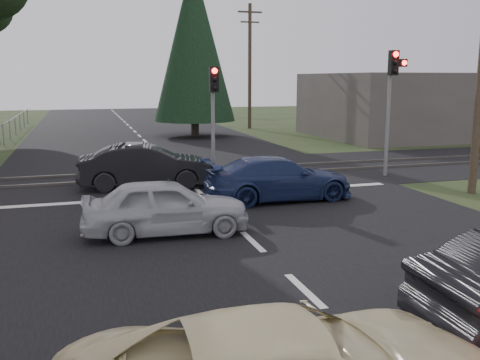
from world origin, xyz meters
name	(u,v)px	position (x,y,z in m)	size (l,w,h in m)	color
ground	(305,291)	(0.00, 0.00, 0.00)	(120.00, 120.00, 0.00)	#213417
road	(191,185)	(0.00, 10.00, 0.01)	(14.00, 100.00, 0.01)	black
rail_corridor	(181,175)	(0.00, 12.00, 0.01)	(120.00, 8.00, 0.01)	black
stop_line	(203,195)	(0.00, 8.20, 0.01)	(13.00, 0.35, 0.00)	silver
rail_near	(185,177)	(0.00, 11.20, 0.05)	(120.00, 0.12, 0.10)	#59544C
rail_far	(178,170)	(0.00, 12.80, 0.05)	(120.00, 0.12, 0.10)	#59544C
traffic_signal_right	(392,89)	(7.55, 9.47, 3.31)	(0.68, 0.48, 4.70)	slate
traffic_signal_center	(214,103)	(1.00, 10.68, 2.81)	(0.32, 0.48, 4.10)	slate
utility_pole_mid	(250,64)	(8.50, 30.00, 4.73)	(1.80, 0.26, 9.00)	#4C3D2D
utility_pole_far	(185,69)	(8.50, 55.00, 4.73)	(1.80, 0.26, 9.00)	#4C3D2D
conifer_tree	(194,41)	(3.50, 26.00, 5.99)	(5.20, 5.20, 11.00)	#473D33
fence_left	(0,149)	(-7.80, 22.50, 0.00)	(0.10, 36.00, 1.20)	slate
building_right	(426,105)	(18.00, 22.00, 2.00)	(14.00, 10.00, 4.00)	#59514C
silver_car	(166,207)	(-1.79, 4.20, 0.67)	(1.59, 3.95, 1.35)	#A6A8AE
blue_sedan	(279,179)	(2.10, 6.90, 0.67)	(1.86, 4.58, 1.33)	#1A264F
dark_car_far	(146,166)	(-1.56, 9.94, 0.75)	(1.58, 4.52, 1.49)	black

